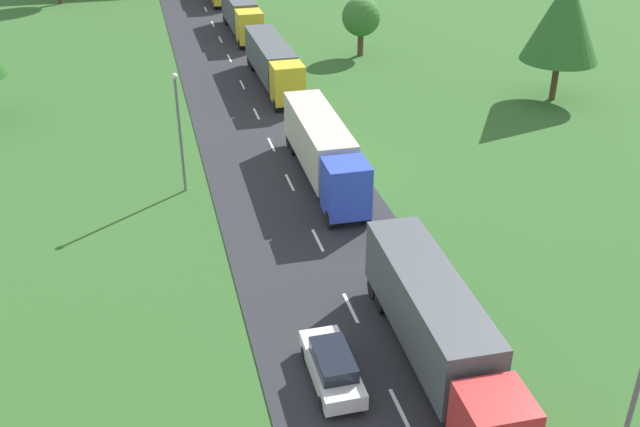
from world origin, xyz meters
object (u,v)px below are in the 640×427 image
lamppost_lead (638,386)px  tree_maple (361,17)px  truck_third (273,61)px  truck_fourth (241,14)px  truck_second (323,148)px  lamppost_second (179,127)px  truck_lead (437,325)px  car_second (332,366)px  tree_oak (565,18)px

lamppost_lead → tree_maple: 51.55m
truck_third → truck_fourth: truck_fourth is taller
truck_second → tree_maple: bearing=68.2°
lamppost_lead → lamppost_second: (-12.64, 26.29, -0.05)m
lamppost_lead → lamppost_second: 29.18m
truck_lead → car_second: 4.61m
truck_fourth → tree_maple: (9.86, -10.28, 1.50)m
truck_lead → car_second: size_ratio=2.81×
truck_third → tree_oak: bearing=-22.4°
truck_lead → truck_third: truck_lead is taller
truck_lead → lamppost_second: bearing=114.5°
truck_lead → truck_second: 18.42m
truck_lead → tree_oak: size_ratio=1.29×
lamppost_lead → tree_maple: lamppost_lead is taller
lamppost_lead → tree_oak: size_ratio=0.76×
tree_maple → lamppost_lead: bearing=-96.9°
truck_second → lamppost_second: lamppost_second is taller
truck_fourth → tree_oak: size_ratio=1.23×
car_second → tree_maple: tree_maple is taller
truck_lead → truck_fourth: 54.29m
lamppost_second → tree_oak: 31.98m
truck_fourth → car_second: truck_fourth is taller
truck_lead → truck_second: truck_second is taller
truck_fourth → tree_maple: 14.32m
tree_oak → truck_fourth: bearing=129.8°
truck_lead → truck_third: 37.28m
lamppost_lead → truck_lead: bearing=118.7°
truck_lead → car_second: bearing=179.8°
truck_third → lamppost_second: lamppost_second is taller
truck_fourth → tree_oak: bearing=-50.2°
truck_lead → truck_fourth: size_ratio=1.05×
tree_oak → lamppost_second: bearing=-163.0°
truck_fourth → truck_lead: bearing=-90.3°
truck_lead → truck_fourth: bearing=89.7°
truck_second → truck_fourth: size_ratio=1.06×
lamppost_second → tree_maple: (18.87, 24.88, -0.55)m
truck_fourth → lamppost_second: size_ratio=1.64×
truck_second → tree_maple: 27.60m
lamppost_second → truck_lead: bearing=-65.5°
truck_third → car_second: (-4.78, -37.26, -1.25)m
truck_fourth → lamppost_second: (-9.00, -35.15, 2.05)m
truck_second → lamppost_second: 8.89m
truck_second → truck_third: truck_second is taller
tree_oak → tree_maple: tree_oak is taller
truck_third → lamppost_second: 20.39m
truck_third → car_second: 37.59m
truck_second → truck_third: size_ratio=0.97×
truck_fourth → lamppost_lead: 61.59m
lamppost_lead → lamppost_second: size_ratio=1.01×
lamppost_second → tree_maple: size_ratio=1.36×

